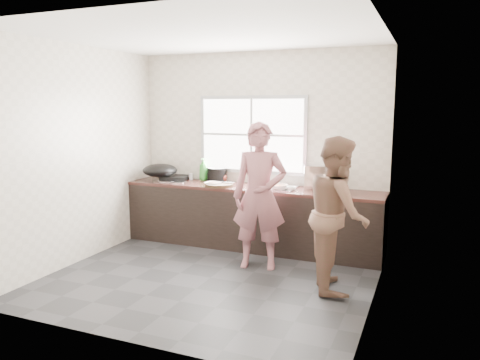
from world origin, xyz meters
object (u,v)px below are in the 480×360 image
at_px(bowl_crabs, 278,188).
at_px(dish_rack, 320,177).
at_px(plate_food, 216,182).
at_px(pot_lid_right, 178,182).
at_px(bottle_green, 203,169).
at_px(bowl_held, 290,188).
at_px(wok, 160,170).
at_px(black_pot, 217,174).
at_px(glass_jar, 191,177).
at_px(pot_lid_left, 167,181).
at_px(woman, 260,201).
at_px(burner, 176,177).
at_px(bowl_mince, 213,184).
at_px(bottle_brown_short, 223,177).
at_px(bottle_brown_tall, 218,175).
at_px(cutting_board, 219,185).
at_px(person_side, 338,214).

height_order(bowl_crabs, dish_rack, dish_rack).
bearing_deg(plate_food, pot_lid_right, -158.04).
relative_size(bottle_green, dish_rack, 0.77).
bearing_deg(bowl_held, wok, 179.46).
bearing_deg(bowl_held, black_pot, 165.88).
height_order(bowl_held, glass_jar, glass_jar).
bearing_deg(pot_lid_left, woman, -21.64).
bearing_deg(woman, dish_rack, 47.04).
height_order(black_pot, burner, black_pot).
xyz_separation_m(black_pot, plate_food, (0.04, -0.11, -0.09)).
height_order(bottle_green, glass_jar, bottle_green).
relative_size(bowl_mince, black_pot, 0.76).
distance_m(bottle_brown_short, dish_rack, 1.45).
height_order(woman, burner, woman).
height_order(bowl_mince, dish_rack, dish_rack).
bearing_deg(bowl_held, dish_rack, 36.47).
xyz_separation_m(bowl_mince, plate_food, (-0.08, 0.28, -0.02)).
distance_m(woman, bowl_crabs, 0.59).
xyz_separation_m(bottle_brown_short, pot_lid_left, (-0.78, -0.28, -0.07)).
distance_m(bottle_green, glass_jar, 0.24).
height_order(plate_food, bottle_brown_tall, bottle_brown_tall).
distance_m(woman, bottle_green, 1.57).
relative_size(cutting_board, glass_jar, 4.38).
relative_size(bowl_mince, glass_jar, 2.37).
xyz_separation_m(bowl_crabs, bottle_green, (-1.29, 0.37, 0.13)).
bearing_deg(cutting_board, dish_rack, 13.78).
bearing_deg(cutting_board, pot_lid_left, 173.71).
relative_size(bowl_crabs, bottle_brown_tall, 1.05).
xyz_separation_m(person_side, black_pot, (-2.01, 1.27, 0.13)).
bearing_deg(burner, dish_rack, 0.21).
bearing_deg(bowl_crabs, woman, -94.92).
distance_m(bowl_held, bottle_brown_short, 1.15).
relative_size(bowl_crabs, bottle_green, 0.60).
xyz_separation_m(bottle_brown_short, glass_jar, (-0.53, 0.00, -0.03)).
distance_m(black_pot, burner, 0.66).
relative_size(cutting_board, black_pot, 1.40).
bearing_deg(bowl_mince, cutting_board, 6.22).
bearing_deg(dish_rack, bottle_brown_short, 160.45).
distance_m(bottle_brown_tall, glass_jar, 0.45).
bearing_deg(cutting_board, bowl_mince, -173.78).
height_order(person_side, plate_food, person_side).
height_order(plate_food, bottle_green, bottle_green).
xyz_separation_m(bowl_mince, wok, (-0.91, 0.11, 0.13)).
distance_m(bowl_held, glass_jar, 1.67).
bearing_deg(black_pot, bowl_mince, -73.56).
xyz_separation_m(plate_food, burner, (-0.70, 0.05, 0.02)).
bearing_deg(woman, wok, 147.00).
xyz_separation_m(cutting_board, pot_lid_left, (-0.89, 0.10, -0.01)).
bearing_deg(burner, pot_lid_left, -96.05).
distance_m(bowl_mince, pot_lid_left, 0.80).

